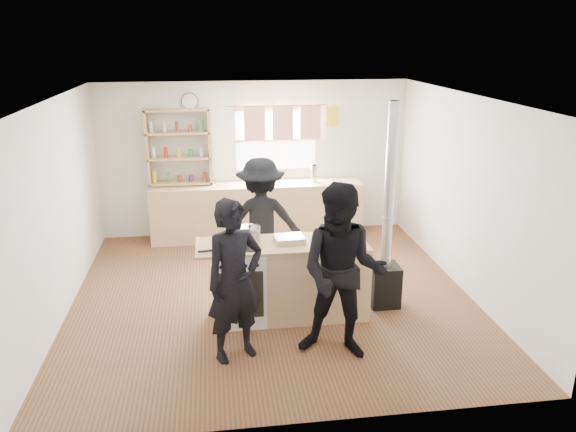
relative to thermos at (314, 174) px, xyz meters
The scene contains 14 objects.
ground 2.62m from the thermos, 112.81° to the right, with size 5.00×5.00×0.01m, color brown.
back_counter 1.10m from the thermos, behind, with size 3.40×0.55×0.90m, color tan.
shelving_unit 2.19m from the thermos, behind, with size 1.00×0.28×1.20m.
thermos is the anchor object (origin of this frame).
cooking_island 2.94m from the thermos, 105.89° to the right, with size 1.97×0.64×0.93m.
skillet_greens 3.29m from the thermos, 116.79° to the right, with size 0.37×0.37×0.05m.
roast_tray 2.88m from the thermos, 105.92° to the right, with size 0.35×0.29×0.07m.
stockpot_stove 2.96m from the thermos, 114.74° to the right, with size 0.25×0.25×0.20m.
stockpot_counter 2.76m from the thermos, 96.05° to the right, with size 0.26×0.26×0.20m.
bread_board 2.82m from the thermos, 92.37° to the right, with size 0.32×0.25×0.12m.
flue_heater 2.70m from the thermos, 81.29° to the right, with size 0.35×0.35×2.50m.
person_near_left 3.86m from the thermos, 112.17° to the right, with size 0.62×0.41×1.70m, color black.
person_near_right 3.70m from the thermos, 95.88° to the right, with size 0.90×0.70×1.85m, color black.
person_far 2.02m from the thermos, 120.48° to the right, with size 1.10×0.63×1.70m, color black.
Camera 1 is at (-0.69, -6.50, 3.21)m, focal length 35.00 mm.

